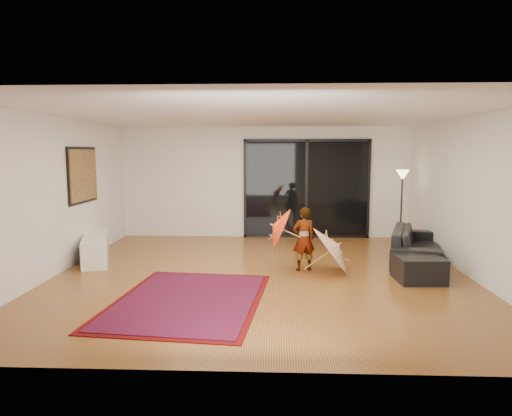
# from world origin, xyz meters

# --- Properties ---
(floor) EXTENTS (7.00, 7.00, 0.00)m
(floor) POSITION_xyz_m (0.00, 0.00, 0.00)
(floor) COLOR #9B632A
(floor) RESTS_ON ground
(ceiling) EXTENTS (7.00, 7.00, 0.00)m
(ceiling) POSITION_xyz_m (0.00, 0.00, 2.70)
(ceiling) COLOR white
(ceiling) RESTS_ON wall_back
(wall_back) EXTENTS (7.00, 0.00, 7.00)m
(wall_back) POSITION_xyz_m (0.00, 3.50, 1.35)
(wall_back) COLOR silver
(wall_back) RESTS_ON floor
(wall_front) EXTENTS (7.00, 0.00, 7.00)m
(wall_front) POSITION_xyz_m (0.00, -3.50, 1.35)
(wall_front) COLOR silver
(wall_front) RESTS_ON floor
(wall_left) EXTENTS (0.00, 7.00, 7.00)m
(wall_left) POSITION_xyz_m (-3.50, 0.00, 1.35)
(wall_left) COLOR silver
(wall_left) RESTS_ON floor
(wall_right) EXTENTS (0.00, 7.00, 7.00)m
(wall_right) POSITION_xyz_m (3.50, 0.00, 1.35)
(wall_right) COLOR silver
(wall_right) RESTS_ON floor
(sliding_door) EXTENTS (3.06, 0.07, 2.40)m
(sliding_door) POSITION_xyz_m (1.00, 3.47, 1.20)
(sliding_door) COLOR black
(sliding_door) RESTS_ON wall_back
(painting) EXTENTS (0.04, 1.28, 1.08)m
(painting) POSITION_xyz_m (-3.46, 1.00, 1.65)
(painting) COLOR black
(painting) RESTS_ON wall_left
(media_console) EXTENTS (1.01, 1.84, 0.50)m
(media_console) POSITION_xyz_m (-3.25, 0.94, 0.25)
(media_console) COLOR white
(media_console) RESTS_ON floor
(speaker) EXTENTS (0.35, 0.35, 0.31)m
(speaker) POSITION_xyz_m (-3.25, 0.59, 0.16)
(speaker) COLOR #424244
(speaker) RESTS_ON floor
(persian_rug) EXTENTS (2.28, 3.00, 0.02)m
(persian_rug) POSITION_xyz_m (-0.99, -1.43, 0.01)
(persian_rug) COLOR #4F0607
(persian_rug) RESTS_ON floor
(sofa) EXTENTS (1.50, 2.36, 0.64)m
(sofa) POSITION_xyz_m (2.95, 1.02, 0.32)
(sofa) COLOR black
(sofa) RESTS_ON floor
(ottoman) EXTENTS (0.75, 0.75, 0.41)m
(ottoman) POSITION_xyz_m (2.58, -0.30, 0.20)
(ottoman) COLOR black
(ottoman) RESTS_ON floor
(floor_lamp) EXTENTS (0.29, 0.29, 1.69)m
(floor_lamp) POSITION_xyz_m (3.10, 2.73, 1.34)
(floor_lamp) COLOR black
(floor_lamp) RESTS_ON floor
(child) EXTENTS (0.47, 0.38, 1.13)m
(child) POSITION_xyz_m (0.74, 0.30, 0.57)
(child) COLOR #999999
(child) RESTS_ON floor
(parasol_orange) EXTENTS (0.47, 0.75, 0.82)m
(parasol_orange) POSITION_xyz_m (0.19, 0.25, 0.73)
(parasol_orange) COLOR #FF350D
(parasol_orange) RESTS_ON child
(parasol_white) EXTENTS (0.74, 0.98, 0.99)m
(parasol_white) POSITION_xyz_m (1.34, 0.15, 0.50)
(parasol_white) COLOR white
(parasol_white) RESTS_ON floor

